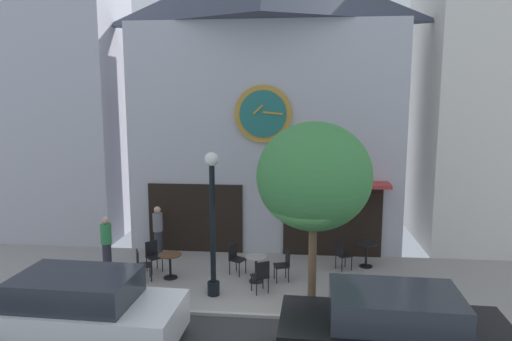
% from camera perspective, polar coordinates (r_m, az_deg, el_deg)
% --- Properties ---
extents(ground_plane, '(28.00, 9.79, 0.13)m').
position_cam_1_polar(ground_plane, '(11.21, 1.99, -18.44)').
color(ground_plane, gray).
extents(clock_building, '(9.09, 3.88, 9.93)m').
position_cam_1_polar(clock_building, '(16.14, 1.29, 9.03)').
color(clock_building, '#B2B2BC').
rests_on(clock_building, ground_plane).
extents(neighbor_building_left, '(5.13, 3.12, 12.94)m').
position_cam_1_polar(neighbor_building_left, '(18.83, -24.06, 12.26)').
color(neighbor_building_left, '#B2B2BC').
rests_on(neighbor_building_left, ground_plane).
extents(street_lamp, '(0.36, 0.36, 3.79)m').
position_cam_1_polar(street_lamp, '(12.00, -5.38, -6.59)').
color(street_lamp, black).
rests_on(street_lamp, ground_plane).
extents(street_tree, '(2.75, 2.47, 4.60)m').
position_cam_1_polar(street_tree, '(11.02, 7.17, -0.79)').
color(street_tree, brown).
rests_on(street_tree, ground_plane).
extents(cafe_table_rightmost, '(0.68, 0.68, 0.72)m').
position_cam_1_polar(cafe_table_rightmost, '(13.71, -10.55, -10.98)').
color(cafe_table_rightmost, black).
rests_on(cafe_table_rightmost, ground_plane).
extents(cafe_table_center_right, '(0.62, 0.62, 0.74)m').
position_cam_1_polar(cafe_table_center_right, '(13.24, 0.01, -11.59)').
color(cafe_table_center_right, black).
rests_on(cafe_table_center_right, ground_plane).
extents(cafe_table_near_curb, '(0.61, 0.61, 0.75)m').
position_cam_1_polar(cafe_table_near_curb, '(14.73, 13.45, -9.69)').
color(cafe_table_near_curb, black).
rests_on(cafe_table_near_curb, ground_plane).
extents(cafe_chair_facing_wall, '(0.49, 0.49, 0.90)m').
position_cam_1_polar(cafe_chair_facing_wall, '(13.32, 3.51, -11.28)').
color(cafe_chair_facing_wall, black).
rests_on(cafe_chair_facing_wall, ground_plane).
extents(cafe_chair_curbside, '(0.54, 0.54, 0.90)m').
position_cam_1_polar(cafe_chair_curbside, '(13.81, -2.56, -10.53)').
color(cafe_chair_curbside, black).
rests_on(cafe_chair_curbside, ground_plane).
extents(cafe_chair_near_tree, '(0.57, 0.57, 0.90)m').
position_cam_1_polar(cafe_chair_near_tree, '(14.34, -12.60, -10.01)').
color(cafe_chair_near_tree, black).
rests_on(cafe_chair_near_tree, ground_plane).
extents(cafe_chair_corner, '(0.54, 0.54, 0.90)m').
position_cam_1_polar(cafe_chair_corner, '(12.49, 0.64, -12.68)').
color(cafe_chair_corner, black).
rests_on(cafe_chair_corner, ground_plane).
extents(cafe_chair_mid_row, '(0.54, 0.54, 0.90)m').
position_cam_1_polar(cafe_chair_mid_row, '(14.32, 10.52, -9.97)').
color(cafe_chair_mid_row, black).
rests_on(cafe_chair_mid_row, ground_plane).
extents(cafe_chair_outer, '(0.53, 0.53, 0.90)m').
position_cam_1_polar(cafe_chair_outer, '(13.68, -13.98, -11.00)').
color(cafe_chair_outer, black).
rests_on(cafe_chair_outer, ground_plane).
extents(pedestrian_green, '(0.45, 0.45, 1.67)m').
position_cam_1_polar(pedestrian_green, '(14.60, -17.97, -8.52)').
color(pedestrian_green, '#2D2D38').
rests_on(pedestrian_green, ground_plane).
extents(pedestrian_grey, '(0.38, 0.38, 1.67)m').
position_cam_1_polar(pedestrian_grey, '(15.48, -12.00, -7.27)').
color(pedestrian_grey, '#2D2D38').
rests_on(pedestrian_grey, ground_plane).
extents(parked_car_white, '(4.35, 2.12, 1.55)m').
position_cam_1_polar(parked_car_white, '(10.69, -21.17, -15.81)').
color(parked_car_white, white).
rests_on(parked_car_white, ground_plane).
extents(parked_car_black, '(4.36, 2.13, 1.55)m').
position_cam_1_polar(parked_car_black, '(9.62, 16.59, -18.47)').
color(parked_car_black, black).
rests_on(parked_car_black, ground_plane).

